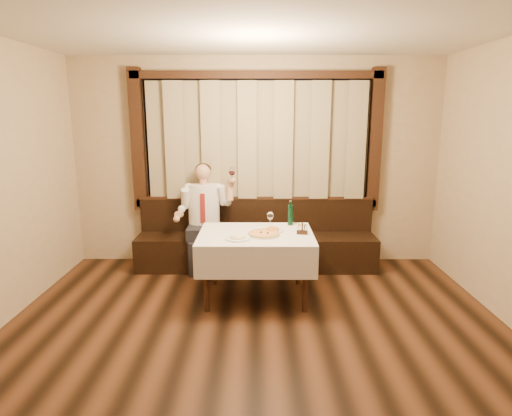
{
  "coord_description": "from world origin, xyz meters",
  "views": [
    {
      "loc": [
        0.02,
        -2.87,
        2.06
      ],
      "look_at": [
        0.0,
        1.9,
        1.0
      ],
      "focal_mm": 30.0,
      "sensor_mm": 36.0,
      "label": 1
    }
  ],
  "objects_px": {
    "banquette": "(256,244)",
    "pasta_red": "(273,228)",
    "green_bottle": "(290,215)",
    "pasta_cream": "(238,236)",
    "cruet_caddy": "(302,230)",
    "seated_man": "(204,209)",
    "pizza": "(264,234)",
    "dining_table": "(256,242)"
  },
  "relations": [
    {
      "from": "banquette",
      "to": "pasta_red",
      "type": "distance_m",
      "value": 1.07
    },
    {
      "from": "pasta_red",
      "to": "green_bottle",
      "type": "relative_size",
      "value": 0.84
    },
    {
      "from": "pasta_cream",
      "to": "cruet_caddy",
      "type": "xyz_separation_m",
      "value": [
        0.7,
        0.2,
        0.01
      ]
    },
    {
      "from": "pasta_cream",
      "to": "seated_man",
      "type": "height_order",
      "value": "seated_man"
    },
    {
      "from": "green_bottle",
      "to": "seated_man",
      "type": "xyz_separation_m",
      "value": [
        -1.1,
        0.57,
        -0.06
      ]
    },
    {
      "from": "pizza",
      "to": "seated_man",
      "type": "height_order",
      "value": "seated_man"
    },
    {
      "from": "banquette",
      "to": "pasta_red",
      "type": "relative_size",
      "value": 12.8
    },
    {
      "from": "pizza",
      "to": "pasta_cream",
      "type": "height_order",
      "value": "pasta_cream"
    },
    {
      "from": "pasta_cream",
      "to": "green_bottle",
      "type": "distance_m",
      "value": 0.85
    },
    {
      "from": "pizza",
      "to": "dining_table",
      "type": "bearing_deg",
      "value": 138.82
    },
    {
      "from": "banquette",
      "to": "cruet_caddy",
      "type": "bearing_deg",
      "value": -64.05
    },
    {
      "from": "pizza",
      "to": "green_bottle",
      "type": "relative_size",
      "value": 1.22
    },
    {
      "from": "dining_table",
      "to": "pasta_cream",
      "type": "xyz_separation_m",
      "value": [
        -0.19,
        -0.22,
        0.14
      ]
    },
    {
      "from": "pasta_red",
      "to": "green_bottle",
      "type": "bearing_deg",
      "value": 51.02
    },
    {
      "from": "dining_table",
      "to": "cruet_caddy",
      "type": "relative_size",
      "value": 10.03
    },
    {
      "from": "banquette",
      "to": "dining_table",
      "type": "relative_size",
      "value": 2.52
    },
    {
      "from": "banquette",
      "to": "pasta_cream",
      "type": "height_order",
      "value": "banquette"
    },
    {
      "from": "green_bottle",
      "to": "pasta_red",
      "type": "bearing_deg",
      "value": -128.98
    },
    {
      "from": "dining_table",
      "to": "pizza",
      "type": "xyz_separation_m",
      "value": [
        0.09,
        -0.08,
        0.12
      ]
    },
    {
      "from": "cruet_caddy",
      "to": "pizza",
      "type": "bearing_deg",
      "value": -163.74
    },
    {
      "from": "dining_table",
      "to": "cruet_caddy",
      "type": "bearing_deg",
      "value": -2.93
    },
    {
      "from": "dining_table",
      "to": "pasta_red",
      "type": "xyz_separation_m",
      "value": [
        0.19,
        0.09,
        0.14
      ]
    },
    {
      "from": "green_bottle",
      "to": "banquette",
      "type": "bearing_deg",
      "value": 121.84
    },
    {
      "from": "cruet_caddy",
      "to": "pasta_red",
      "type": "bearing_deg",
      "value": 169.67
    },
    {
      "from": "pasta_red",
      "to": "pasta_cream",
      "type": "relative_size",
      "value": 0.92
    },
    {
      "from": "pizza",
      "to": "green_bottle",
      "type": "xyz_separation_m",
      "value": [
        0.32,
        0.44,
        0.11
      ]
    },
    {
      "from": "pasta_red",
      "to": "seated_man",
      "type": "height_order",
      "value": "seated_man"
    },
    {
      "from": "green_bottle",
      "to": "seated_man",
      "type": "distance_m",
      "value": 1.24
    },
    {
      "from": "green_bottle",
      "to": "cruet_caddy",
      "type": "distance_m",
      "value": 0.41
    },
    {
      "from": "banquette",
      "to": "pizza",
      "type": "relative_size",
      "value": 8.83
    },
    {
      "from": "banquette",
      "to": "cruet_caddy",
      "type": "height_order",
      "value": "banquette"
    },
    {
      "from": "green_bottle",
      "to": "seated_man",
      "type": "height_order",
      "value": "seated_man"
    },
    {
      "from": "pasta_cream",
      "to": "cruet_caddy",
      "type": "height_order",
      "value": "cruet_caddy"
    },
    {
      "from": "cruet_caddy",
      "to": "dining_table",
      "type": "bearing_deg",
      "value": -173.3
    },
    {
      "from": "dining_table",
      "to": "green_bottle",
      "type": "distance_m",
      "value": 0.6
    },
    {
      "from": "dining_table",
      "to": "pizza",
      "type": "relative_size",
      "value": 3.5
    },
    {
      "from": "seated_man",
      "to": "pizza",
      "type": "bearing_deg",
      "value": -52.3
    },
    {
      "from": "pizza",
      "to": "pasta_red",
      "type": "bearing_deg",
      "value": 58.7
    },
    {
      "from": "green_bottle",
      "to": "pizza",
      "type": "bearing_deg",
      "value": -126.24
    },
    {
      "from": "pasta_cream",
      "to": "seated_man",
      "type": "relative_size",
      "value": 0.19
    },
    {
      "from": "pasta_cream",
      "to": "cruet_caddy",
      "type": "bearing_deg",
      "value": 15.8
    },
    {
      "from": "dining_table",
      "to": "pasta_red",
      "type": "bearing_deg",
      "value": 25.92
    }
  ]
}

